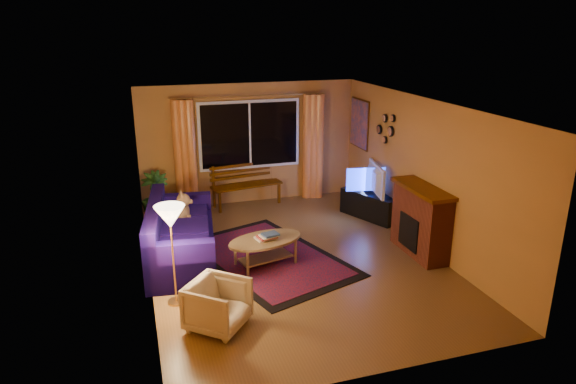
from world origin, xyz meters
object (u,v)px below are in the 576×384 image
object	(u,v)px
sofa	(182,232)
floor_lamp	(173,256)
bench	(247,195)
armchair	(218,303)
tv_console	(370,205)
coffee_table	(265,252)

from	to	relation	value
sofa	floor_lamp	xyz separation A→B (m)	(-0.24, -1.36, 0.23)
bench	sofa	bearing A→B (deg)	-134.80
bench	sofa	world-z (taller)	sofa
sofa	armchair	world-z (taller)	sofa
sofa	floor_lamp	bearing A→B (deg)	-92.69
floor_lamp	tv_console	bearing A→B (deg)	28.67
armchair	sofa	bearing A→B (deg)	46.10
floor_lamp	sofa	bearing A→B (deg)	79.94
coffee_table	sofa	bearing A→B (deg)	154.06
armchair	coffee_table	size ratio (longest dim) A/B	0.56
floor_lamp	tv_console	distance (m)	4.52
coffee_table	bench	bearing A→B (deg)	82.98
bench	tv_console	bearing A→B (deg)	-42.99
sofa	tv_console	distance (m)	3.80
coffee_table	tv_console	bearing A→B (deg)	29.37
floor_lamp	coffee_table	distance (m)	1.72
bench	coffee_table	distance (m)	2.83
bench	coffee_table	bearing A→B (deg)	-106.52
bench	floor_lamp	size ratio (longest dim) A/B	1.05
floor_lamp	coffee_table	size ratio (longest dim) A/B	1.15
armchair	tv_console	xyz separation A→B (m)	(3.50, 2.92, -0.09)
coffee_table	tv_console	xyz separation A→B (m)	(2.48, 1.40, 0.03)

